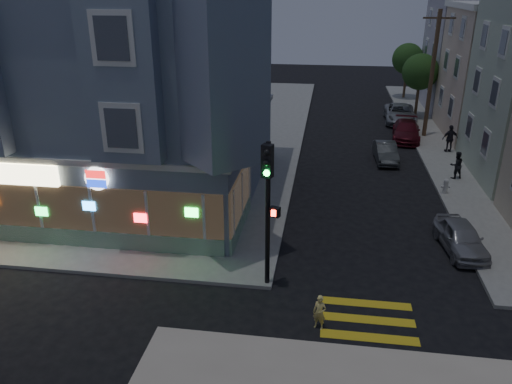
% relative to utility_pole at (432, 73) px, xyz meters
% --- Properties ---
extents(ground, '(120.00, 120.00, 0.00)m').
position_rel_utility_pole_xyz_m(ground, '(-12.00, -24.00, -4.80)').
color(ground, black).
rests_on(ground, ground).
extents(sidewalk_nw, '(33.00, 42.00, 0.15)m').
position_rel_utility_pole_xyz_m(sidewalk_nw, '(-25.50, -1.00, -4.72)').
color(sidewalk_nw, gray).
rests_on(sidewalk_nw, ground).
extents(corner_building, '(14.60, 14.60, 11.40)m').
position_rel_utility_pole_xyz_m(corner_building, '(-18.00, -13.02, 1.02)').
color(corner_building, slate).
rests_on(corner_building, sidewalk_nw).
extents(row_house_d, '(12.00, 8.60, 10.50)m').
position_rel_utility_pole_xyz_m(row_house_d, '(7.50, 10.00, 0.60)').
color(row_house_d, '#A29DAD').
rests_on(row_house_d, sidewalk_ne).
extents(utility_pole, '(2.20, 0.30, 9.00)m').
position_rel_utility_pole_xyz_m(utility_pole, '(0.00, 0.00, 0.00)').
color(utility_pole, '#4C3826').
rests_on(utility_pole, sidewalk_ne).
extents(street_tree_near, '(3.00, 3.00, 5.30)m').
position_rel_utility_pole_xyz_m(street_tree_near, '(0.20, 6.00, -0.86)').
color(street_tree_near, '#4C3826').
rests_on(street_tree_near, sidewalk_ne).
extents(street_tree_far, '(3.00, 3.00, 5.30)m').
position_rel_utility_pole_xyz_m(street_tree_far, '(0.20, 14.00, -0.86)').
color(street_tree_far, '#4C3826').
rests_on(street_tree_far, sidewalk_ne).
extents(running_child, '(0.52, 0.43, 1.24)m').
position_rel_utility_pole_xyz_m(running_child, '(-7.16, -23.98, -4.18)').
color(running_child, '#F3DF7C').
rests_on(running_child, ground).
extents(pedestrian_a, '(0.95, 0.84, 1.62)m').
position_rel_utility_pole_xyz_m(pedestrian_a, '(0.32, -9.05, -3.84)').
color(pedestrian_a, black).
rests_on(pedestrian_a, sidewalk_ne).
extents(pedestrian_b, '(1.16, 0.72, 1.85)m').
position_rel_utility_pole_xyz_m(pedestrian_b, '(1.00, -3.86, -3.72)').
color(pedestrian_b, black).
rests_on(pedestrian_b, sidewalk_ne).
extents(parked_car_a, '(1.96, 3.91, 1.28)m').
position_rel_utility_pole_xyz_m(parked_car_a, '(-1.30, -17.78, -4.16)').
color(parked_car_a, '#A0A1A7').
rests_on(parked_car_a, ground).
extents(parked_car_b, '(1.45, 3.74, 1.22)m').
position_rel_utility_pole_xyz_m(parked_car_b, '(-3.40, -6.08, -4.19)').
color(parked_car_b, '#3D4143').
rests_on(parked_car_b, ground).
extents(parked_car_c, '(2.42, 4.92, 1.37)m').
position_rel_utility_pole_xyz_m(parked_car_c, '(-1.46, -0.88, -4.11)').
color(parked_car_c, '#59141F').
rests_on(parked_car_c, ground).
extents(parked_car_d, '(2.63, 5.37, 1.47)m').
position_rel_utility_pole_xyz_m(parked_car_d, '(-1.30, 4.32, -4.06)').
color(parked_car_d, '#9DA3A7').
rests_on(parked_car_d, ground).
extents(traffic_signal, '(0.70, 0.63, 5.60)m').
position_rel_utility_pole_xyz_m(traffic_signal, '(-9.18, -21.84, -0.86)').
color(traffic_signal, black).
rests_on(traffic_signal, sidewalk_nw).
extents(fire_hydrant, '(0.48, 0.28, 0.83)m').
position_rel_utility_pole_xyz_m(fire_hydrant, '(-0.70, -11.52, -4.21)').
color(fire_hydrant, silver).
rests_on(fire_hydrant, sidewalk_ne).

